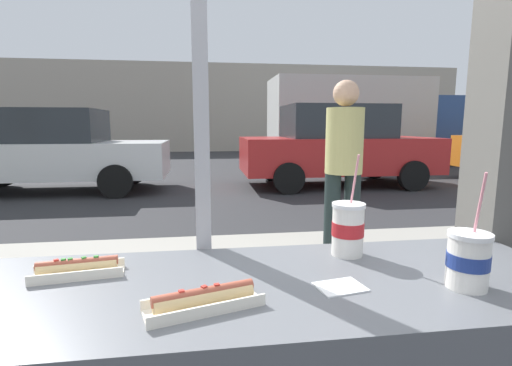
% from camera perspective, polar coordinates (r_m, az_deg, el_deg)
% --- Properties ---
extents(ground_plane, '(60.00, 60.00, 0.00)m').
position_cam_1_polar(ground_plane, '(9.29, -7.86, 0.21)').
color(ground_plane, '#2D2D30').
extents(sidewalk_strip, '(16.00, 2.80, 0.12)m').
position_cam_1_polar(sidewalk_strip, '(3.08, -7.57, -16.56)').
color(sidewalk_strip, '#9E998E').
rests_on(sidewalk_strip, ground).
extents(building_facade_far, '(28.00, 1.20, 4.50)m').
position_cam_1_polar(building_facade_far, '(20.36, -8.07, 11.20)').
color(building_facade_far, '#A89E8E').
rests_on(building_facade_far, ground).
extents(soda_cup_left, '(0.10, 0.10, 0.33)m').
position_cam_1_polar(soda_cup_left, '(1.24, 13.78, -6.70)').
color(soda_cup_left, silver).
rests_on(soda_cup_left, window_counter).
extents(soda_cup_right, '(0.11, 0.11, 0.30)m').
position_cam_1_polar(soda_cup_right, '(1.12, 29.54, -10.04)').
color(soda_cup_right, silver).
rests_on(soda_cup_right, window_counter).
extents(hotdog_tray_near, '(0.25, 0.12, 0.05)m').
position_cam_1_polar(hotdog_tray_near, '(1.17, -25.41, -11.59)').
color(hotdog_tray_near, silver).
rests_on(hotdog_tray_near, window_counter).
extents(hotdog_tray_far, '(0.28, 0.16, 0.05)m').
position_cam_1_polar(hotdog_tray_far, '(0.90, -7.95, -17.06)').
color(hotdog_tray_far, silver).
rests_on(hotdog_tray_far, window_counter).
extents(napkin_wrapper, '(0.13, 0.11, 0.00)m').
position_cam_1_polar(napkin_wrapper, '(1.02, 12.67, -15.15)').
color(napkin_wrapper, white).
rests_on(napkin_wrapper, window_counter).
extents(parked_car_white, '(4.60, 1.94, 1.70)m').
position_cam_1_polar(parked_car_white, '(8.80, -28.98, 4.36)').
color(parked_car_white, silver).
rests_on(parked_car_white, ground).
extents(parked_car_red, '(4.31, 2.03, 1.81)m').
position_cam_1_polar(parked_car_red, '(8.74, 12.19, 5.56)').
color(parked_car_red, red).
rests_on(parked_car_red, ground).
extents(box_truck, '(7.05, 2.44, 2.93)m').
position_cam_1_polar(box_truck, '(13.90, 16.55, 9.41)').
color(box_truck, beige).
rests_on(box_truck, ground).
extents(pedestrian, '(0.32, 0.32, 1.63)m').
position_cam_1_polar(pedestrian, '(3.34, 13.17, 3.04)').
color(pedestrian, '#1D2928').
rests_on(pedestrian, sidewalk_strip).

